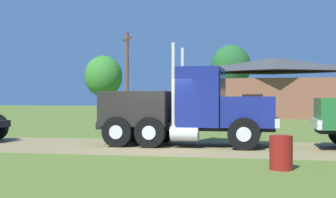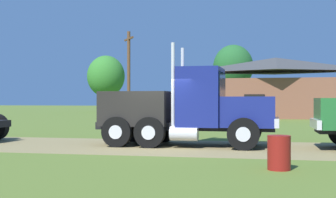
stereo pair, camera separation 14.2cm
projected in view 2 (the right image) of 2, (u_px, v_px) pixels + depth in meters
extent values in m
plane|color=#576D28|center=(160.00, 147.00, 16.95)|extent=(200.00, 200.00, 0.00)
cube|color=olive|center=(160.00, 147.00, 16.95)|extent=(120.00, 5.62, 0.01)
cube|color=black|center=(185.00, 126.00, 17.37)|extent=(6.73, 1.68, 0.28)
cube|color=navy|center=(248.00, 112.00, 16.83)|extent=(2.01, 2.01, 1.11)
cube|color=silver|center=(277.00, 122.00, 16.59)|extent=(0.22, 2.15, 0.32)
cube|color=navy|center=(201.00, 97.00, 17.23)|extent=(1.61, 2.28, 2.20)
cube|color=#2D3D4C|center=(222.00, 85.00, 17.04)|extent=(0.09, 1.87, 0.97)
cylinder|color=silver|center=(183.00, 86.00, 18.29)|extent=(0.14, 0.14, 3.08)
cylinder|color=silver|center=(173.00, 85.00, 16.57)|extent=(0.14, 0.14, 3.08)
cylinder|color=silver|center=(184.00, 134.00, 16.38)|extent=(1.01, 0.55, 0.52)
cube|color=black|center=(139.00, 108.00, 17.79)|extent=(2.65, 2.31, 1.31)
cylinder|color=black|center=(247.00, 130.00, 17.93)|extent=(1.14, 0.33, 1.13)
cylinder|color=silver|center=(247.00, 130.00, 18.09)|extent=(0.51, 0.05, 0.51)
cylinder|color=black|center=(243.00, 134.00, 15.76)|extent=(1.14, 0.33, 1.13)
cylinder|color=silver|center=(243.00, 134.00, 15.61)|extent=(0.51, 0.05, 0.51)
cylinder|color=black|center=(135.00, 128.00, 18.99)|extent=(1.14, 0.33, 1.13)
cylinder|color=silver|center=(136.00, 128.00, 19.15)|extent=(0.51, 0.05, 0.51)
cylinder|color=black|center=(117.00, 132.00, 16.82)|extent=(1.14, 0.33, 1.13)
cylinder|color=silver|center=(115.00, 132.00, 16.66)|extent=(0.51, 0.05, 0.51)
cylinder|color=black|center=(164.00, 129.00, 18.70)|extent=(1.14, 0.33, 1.13)
cylinder|color=silver|center=(165.00, 128.00, 18.86)|extent=(0.51, 0.05, 0.51)
cylinder|color=black|center=(150.00, 132.00, 16.53)|extent=(1.14, 0.33, 1.13)
cylinder|color=silver|center=(148.00, 133.00, 16.38)|extent=(0.51, 0.05, 0.51)
cube|color=silver|center=(315.00, 124.00, 16.26)|extent=(0.17, 2.22, 0.32)
cylinder|color=maroon|center=(279.00, 153.00, 11.41)|extent=(0.58, 0.58, 0.86)
cube|color=brown|center=(276.00, 98.00, 43.24)|extent=(12.79, 6.35, 3.65)
pyramid|color=#3E3E3E|center=(276.00, 65.00, 43.24)|extent=(13.43, 6.67, 1.37)
cube|color=black|center=(254.00, 107.00, 40.54)|extent=(1.80, 0.07, 2.20)
cylinder|color=brown|center=(129.00, 76.00, 36.92)|extent=(0.26, 0.26, 7.25)
cube|color=brown|center=(129.00, 39.00, 36.92)|extent=(1.31, 1.92, 0.14)
cylinder|color=#513823|center=(106.00, 102.00, 60.54)|extent=(0.44, 0.44, 2.81)
ellipsoid|color=#32772A|center=(106.00, 76.00, 60.54)|extent=(4.98, 4.98, 5.48)
cylinder|color=#513823|center=(233.00, 98.00, 57.91)|extent=(0.44, 0.44, 3.85)
ellipsoid|color=#225B28|center=(233.00, 67.00, 57.91)|extent=(5.07, 5.07, 5.58)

